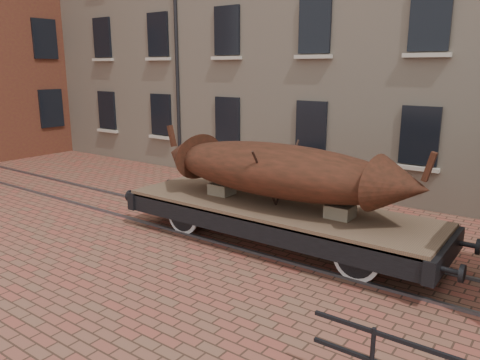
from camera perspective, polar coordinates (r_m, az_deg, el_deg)
The scene contains 4 objects.
ground at distance 10.91m, azimuth 7.81°, elevation -8.75°, with size 90.00×90.00×0.00m, color brown.
rail_track at distance 10.90m, azimuth 7.82°, elevation -8.61°, with size 30.00×1.52×0.06m.
flatcar_wagon at distance 11.00m, azimuth 4.38°, elevation -4.05°, with size 8.48×2.30×1.28m.
iron_boat at distance 10.73m, azimuth 4.48°, elevation 1.27°, with size 6.90×2.01×1.64m.
Camera 1 is at (4.70, -8.94, 4.12)m, focal length 35.00 mm.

